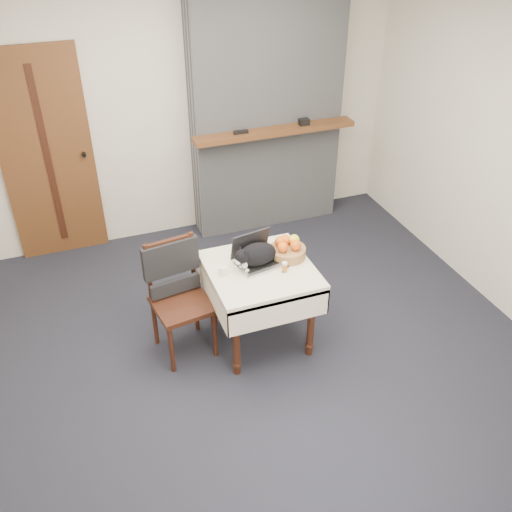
# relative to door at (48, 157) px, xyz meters

# --- Properties ---
(ground) EXTENTS (4.50, 4.50, 0.00)m
(ground) POSITION_rel_door_xyz_m (1.20, -1.97, -1.00)
(ground) COLOR black
(ground) RESTS_ON ground
(room_shell) EXTENTS (4.52, 4.01, 2.61)m
(room_shell) POSITION_rel_door_xyz_m (1.20, -1.51, 0.76)
(room_shell) COLOR beige
(room_shell) RESTS_ON ground
(door) EXTENTS (0.82, 0.10, 2.00)m
(door) POSITION_rel_door_xyz_m (0.00, 0.00, 0.00)
(door) COLOR brown
(door) RESTS_ON ground
(chimney) EXTENTS (1.62, 0.48, 2.60)m
(chimney) POSITION_rel_door_xyz_m (2.10, -0.13, 0.30)
(chimney) COLOR gray
(chimney) RESTS_ON ground
(side_table) EXTENTS (0.78, 0.78, 0.70)m
(side_table) POSITION_rel_door_xyz_m (1.36, -1.93, -0.41)
(side_table) COLOR #341C0E
(side_table) RESTS_ON ground
(laptop) EXTENTS (0.36, 0.32, 0.24)m
(laptop) POSITION_rel_door_xyz_m (1.35, -1.85, -0.24)
(laptop) COLOR #B7B7BC
(laptop) RESTS_ON side_table
(cat) EXTENTS (0.45, 0.26, 0.21)m
(cat) POSITION_rel_door_xyz_m (1.36, -1.88, -0.21)
(cat) COLOR black
(cat) RESTS_ON side_table
(cream_jar) EXTENTS (0.06, 0.06, 0.07)m
(cream_jar) POSITION_rel_door_xyz_m (1.07, -1.91, -0.27)
(cream_jar) COLOR silver
(cream_jar) RESTS_ON side_table
(pill_bottle) EXTENTS (0.04, 0.04, 0.08)m
(pill_bottle) POSITION_rel_door_xyz_m (1.51, -2.04, -0.26)
(pill_bottle) COLOR #A66014
(pill_bottle) RESTS_ON side_table
(fruit_basket) EXTENTS (0.28, 0.28, 0.16)m
(fruit_basket) POSITION_rel_door_xyz_m (1.61, -1.85, -0.24)
(fruit_basket) COLOR #A27341
(fruit_basket) RESTS_ON side_table
(desk_clutter) EXTENTS (0.14, 0.07, 0.01)m
(desk_clutter) POSITION_rel_door_xyz_m (1.58, -1.92, -0.30)
(desk_clutter) COLOR black
(desk_clutter) RESTS_ON side_table
(chair) EXTENTS (0.48, 0.47, 0.94)m
(chair) POSITION_rel_door_xyz_m (0.75, -1.75, -0.40)
(chair) COLOR #341C0E
(chair) RESTS_ON ground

